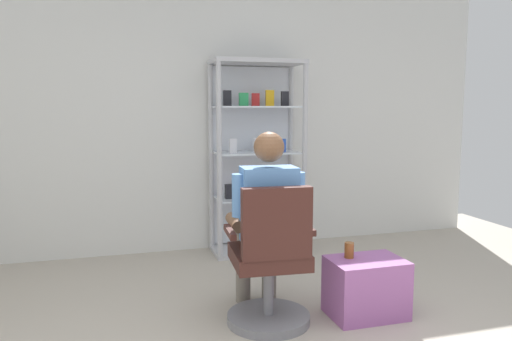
{
  "coord_description": "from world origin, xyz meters",
  "views": [
    {
      "loc": [
        -0.97,
        -1.94,
        1.44
      ],
      "look_at": [
        0.0,
        1.38,
        1.0
      ],
      "focal_mm": 34.47,
      "sensor_mm": 36.0,
      "label": 1
    }
  ],
  "objects_px": {
    "seated_shopkeeper": "(265,216)",
    "storage_crate": "(366,288)",
    "display_cabinet_main": "(255,156)",
    "tea_glass": "(349,250)",
    "office_chair": "(271,269)"
  },
  "relations": [
    {
      "from": "storage_crate",
      "to": "tea_glass",
      "type": "xyz_separation_m",
      "value": [
        -0.1,
        0.07,
        0.26
      ]
    },
    {
      "from": "office_chair",
      "to": "seated_shopkeeper",
      "type": "distance_m",
      "value": 0.36
    },
    {
      "from": "display_cabinet_main",
      "to": "seated_shopkeeper",
      "type": "bearing_deg",
      "value": -103.91
    },
    {
      "from": "tea_glass",
      "to": "seated_shopkeeper",
      "type": "bearing_deg",
      "value": 167.86
    },
    {
      "from": "display_cabinet_main",
      "to": "seated_shopkeeper",
      "type": "xyz_separation_m",
      "value": [
        -0.39,
        -1.58,
        -0.25
      ]
    },
    {
      "from": "seated_shopkeeper",
      "to": "storage_crate",
      "type": "xyz_separation_m",
      "value": [
        0.68,
        -0.19,
        -0.51
      ]
    },
    {
      "from": "display_cabinet_main",
      "to": "office_chair",
      "type": "relative_size",
      "value": 1.98
    },
    {
      "from": "office_chair",
      "to": "tea_glass",
      "type": "distance_m",
      "value": 0.59
    },
    {
      "from": "seated_shopkeeper",
      "to": "storage_crate",
      "type": "bearing_deg",
      "value": -15.88
    },
    {
      "from": "office_chair",
      "to": "seated_shopkeeper",
      "type": "xyz_separation_m",
      "value": [
        0.01,
        0.16,
        0.32
      ]
    },
    {
      "from": "display_cabinet_main",
      "to": "storage_crate",
      "type": "relative_size",
      "value": 3.71
    },
    {
      "from": "storage_crate",
      "to": "tea_glass",
      "type": "height_order",
      "value": "tea_glass"
    },
    {
      "from": "seated_shopkeeper",
      "to": "tea_glass",
      "type": "height_order",
      "value": "seated_shopkeeper"
    },
    {
      "from": "seated_shopkeeper",
      "to": "storage_crate",
      "type": "distance_m",
      "value": 0.87
    },
    {
      "from": "office_chair",
      "to": "storage_crate",
      "type": "relative_size",
      "value": 1.87
    }
  ]
}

